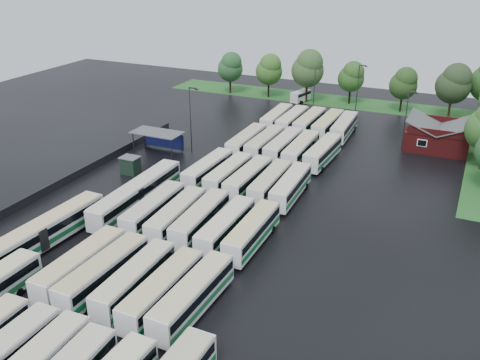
% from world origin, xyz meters
% --- Properties ---
extents(ground, '(160.00, 160.00, 0.00)m').
position_xyz_m(ground, '(0.00, 0.00, 0.00)').
color(ground, black).
rests_on(ground, ground).
extents(brick_building, '(10.07, 8.60, 5.39)m').
position_xyz_m(brick_building, '(24.00, 42.77, 1.87)').
color(brick_building, maroon).
rests_on(brick_building, ground).
extents(wash_shed, '(8.20, 4.20, 3.58)m').
position_xyz_m(wash_shed, '(-17.20, 22.02, 2.99)').
color(wash_shed, '#2D2D30').
rests_on(wash_shed, ground).
extents(utility_hut, '(2.70, 2.20, 2.62)m').
position_xyz_m(utility_hut, '(-16.20, 12.60, 1.32)').
color(utility_hut, black).
rests_on(utility_hut, ground).
extents(grass_strip_north, '(80.00, 10.00, 0.01)m').
position_xyz_m(grass_strip_north, '(2.00, 64.80, 0.01)').
color(grass_strip_north, '#225D20').
rests_on(grass_strip_north, ground).
extents(west_fence, '(0.10, 50.00, 1.20)m').
position_xyz_m(west_fence, '(-22.20, 8.00, 0.60)').
color(west_fence, '#2D2D30').
rests_on(west_fence, ground).
extents(bus_r1c0, '(2.58, 11.82, 3.29)m').
position_xyz_m(bus_r1c0, '(-4.30, -12.47, 1.81)').
color(bus_r1c0, white).
rests_on(bus_r1c0, ground).
extents(bus_r1c1, '(2.78, 11.86, 3.29)m').
position_xyz_m(bus_r1c1, '(-1.40, -12.60, 1.81)').
color(bus_r1c1, white).
rests_on(bus_r1c1, ground).
extents(bus_r1c2, '(2.66, 11.42, 3.17)m').
position_xyz_m(bus_r1c2, '(2.04, -12.25, 1.74)').
color(bus_r1c2, white).
rests_on(bus_r1c2, ground).
extents(bus_r1c3, '(2.56, 11.56, 3.21)m').
position_xyz_m(bus_r1c3, '(5.39, -12.61, 1.77)').
color(bus_r1c3, white).
rests_on(bus_r1c3, ground).
extents(bus_r1c4, '(2.76, 11.84, 3.28)m').
position_xyz_m(bus_r1c4, '(8.43, -12.28, 1.80)').
color(bus_r1c4, white).
rests_on(bus_r1c4, ground).
extents(bus_r2c0, '(2.86, 11.65, 3.22)m').
position_xyz_m(bus_r2c0, '(-4.56, 1.11, 1.77)').
color(bus_r2c0, white).
rests_on(bus_r2c0, ground).
extents(bus_r2c1, '(3.00, 11.55, 3.18)m').
position_xyz_m(bus_r2c1, '(-1.17, 0.90, 1.75)').
color(bus_r2c1, white).
rests_on(bus_r2c1, ground).
extents(bus_r2c2, '(3.02, 11.75, 3.24)m').
position_xyz_m(bus_r2c2, '(1.82, 1.30, 1.78)').
color(bus_r2c2, white).
rests_on(bus_r2c2, ground).
extents(bus_r2c3, '(2.50, 11.41, 3.17)m').
position_xyz_m(bus_r2c3, '(5.32, 0.94, 1.74)').
color(bus_r2c3, white).
rests_on(bus_r2c3, ground).
extents(bus_r2c4, '(2.56, 11.46, 3.18)m').
position_xyz_m(bus_r2c4, '(8.55, 1.03, 1.75)').
color(bus_r2c4, white).
rests_on(bus_r2c4, ground).
extents(bus_r3c0, '(2.60, 11.39, 3.16)m').
position_xyz_m(bus_r3c0, '(-4.46, 15.06, 1.74)').
color(bus_r3c0, white).
rests_on(bus_r3c0, ground).
extents(bus_r3c1, '(2.48, 11.26, 3.13)m').
position_xyz_m(bus_r3c1, '(-1.07, 14.82, 1.72)').
color(bus_r3c1, white).
rests_on(bus_r3c1, ground).
extents(bus_r3c2, '(2.63, 11.51, 3.19)m').
position_xyz_m(bus_r3c2, '(2.13, 14.51, 1.76)').
color(bus_r3c2, white).
rests_on(bus_r3c2, ground).
extents(bus_r3c3, '(2.65, 11.35, 3.15)m').
position_xyz_m(bus_r3c3, '(5.38, 14.49, 1.73)').
color(bus_r3c3, white).
rests_on(bus_r3c3, ground).
extents(bus_r3c4, '(2.81, 11.44, 3.16)m').
position_xyz_m(bus_r3c4, '(8.31, 14.47, 1.74)').
color(bus_r3c4, white).
rests_on(bus_r3c4, ground).
extents(bus_r4c0, '(2.63, 11.71, 3.25)m').
position_xyz_m(bus_r4c0, '(-4.24, 28.16, 1.79)').
color(bus_r4c0, white).
rests_on(bus_r4c0, ground).
extents(bus_r4c1, '(2.56, 11.60, 3.22)m').
position_xyz_m(bus_r4c1, '(-1.19, 28.64, 1.77)').
color(bus_r4c1, white).
rests_on(bus_r4c1, ground).
extents(bus_r4c2, '(2.60, 11.77, 3.27)m').
position_xyz_m(bus_r4c2, '(1.96, 28.71, 1.80)').
color(bus_r4c2, white).
rests_on(bus_r4c2, ground).
extents(bus_r4c3, '(2.70, 11.93, 3.31)m').
position_xyz_m(bus_r4c3, '(5.12, 28.05, 1.82)').
color(bus_r4c3, white).
rests_on(bus_r4c3, ground).
extents(bus_r4c4, '(2.90, 11.71, 3.24)m').
position_xyz_m(bus_r4c4, '(8.54, 28.53, 1.78)').
color(bus_r4c4, white).
rests_on(bus_r4c4, ground).
extents(bus_r5c0, '(2.76, 11.55, 3.20)m').
position_xyz_m(bus_r5c0, '(-4.42, 42.19, 1.76)').
color(bus_r5c0, white).
rests_on(bus_r5c0, ground).
extents(bus_r5c1, '(2.47, 11.54, 3.21)m').
position_xyz_m(bus_r5c1, '(-1.34, 42.14, 1.77)').
color(bus_r5c1, white).
rests_on(bus_r5c1, ground).
extents(bus_r5c2, '(2.62, 11.73, 3.26)m').
position_xyz_m(bus_r5c2, '(1.91, 42.28, 1.79)').
color(bus_r5c2, white).
rests_on(bus_r5c2, ground).
extents(bus_r5c3, '(2.71, 11.79, 3.27)m').
position_xyz_m(bus_r5c3, '(5.35, 42.30, 1.80)').
color(bus_r5c3, white).
rests_on(bus_r5c3, ground).
extents(bus_r5c4, '(2.83, 11.62, 3.22)m').
position_xyz_m(bus_r5c4, '(8.31, 42.27, 1.77)').
color(bus_r5c4, white).
rests_on(bus_r5c4, ground).
extents(artic_bus_west_b, '(2.85, 17.91, 3.31)m').
position_xyz_m(artic_bus_west_b, '(-8.91, 3.90, 1.84)').
color(artic_bus_west_b, white).
rests_on(artic_bus_west_b, ground).
extents(artic_bus_west_c, '(3.20, 17.90, 3.31)m').
position_xyz_m(artic_bus_west_c, '(-12.42, -9.34, 1.83)').
color(artic_bus_west_c, white).
rests_on(artic_bus_west_c, ground).
extents(minibus, '(3.23, 5.66, 2.33)m').
position_xyz_m(minibus, '(-6.15, 61.20, 1.29)').
color(minibus, white).
rests_on(minibus, ground).
extents(tree_north_0, '(5.72, 5.72, 9.47)m').
position_xyz_m(tree_north_0, '(-23.05, 61.32, 6.09)').
color(tree_north_0, black).
rests_on(tree_north_0, ground).
extents(tree_north_1, '(5.87, 5.87, 9.72)m').
position_xyz_m(tree_north_1, '(-13.78, 61.72, 6.25)').
color(tree_north_1, black).
rests_on(tree_north_1, ground).
extents(tree_north_2, '(6.89, 6.89, 11.41)m').
position_xyz_m(tree_north_2, '(-4.83, 61.43, 7.34)').
color(tree_north_2, black).
rests_on(tree_north_2, ground).
extents(tree_north_3, '(5.55, 5.55, 9.19)m').
position_xyz_m(tree_north_3, '(4.00, 63.90, 5.91)').
color(tree_north_3, black).
rests_on(tree_north_3, ground).
extents(tree_north_4, '(5.58, 5.58, 9.24)m').
position_xyz_m(tree_north_4, '(14.98, 62.27, 5.94)').
color(tree_north_4, black).
rests_on(tree_north_4, ground).
extents(tree_north_5, '(6.66, 6.66, 11.03)m').
position_xyz_m(tree_north_5, '(24.36, 61.16, 7.10)').
color(tree_north_5, '#372813').
rests_on(tree_north_5, ground).
extents(lamp_post_ne, '(1.54, 0.30, 10.01)m').
position_xyz_m(lamp_post_ne, '(18.98, 39.60, 5.81)').
color(lamp_post_ne, '#2D2D30').
rests_on(lamp_post_ne, ground).
extents(lamp_post_nw, '(1.66, 0.32, 10.76)m').
position_xyz_m(lamp_post_nw, '(-12.48, 24.65, 6.25)').
color(lamp_post_nw, '#2D2D30').
rests_on(lamp_post_nw, ground).
extents(lamp_post_back_w, '(1.40, 0.27, 9.09)m').
position_xyz_m(lamp_post_back_w, '(-0.86, 53.73, 5.28)').
color(lamp_post_back_w, '#2D2D30').
rests_on(lamp_post_back_w, ground).
extents(lamp_post_back_e, '(1.61, 0.31, 10.47)m').
position_xyz_m(lamp_post_back_e, '(7.60, 54.34, 6.08)').
color(lamp_post_back_e, '#2D2D30').
rests_on(lamp_post_back_e, ground).
extents(puddle_0, '(5.81, 5.81, 0.01)m').
position_xyz_m(puddle_0, '(-1.75, -21.62, 0.00)').
color(puddle_0, black).
rests_on(puddle_0, ground).
extents(puddle_2, '(7.05, 7.05, 0.01)m').
position_xyz_m(puddle_2, '(-9.21, 1.55, 0.00)').
color(puddle_2, black).
rests_on(puddle_2, ground).
extents(puddle_3, '(3.08, 3.08, 0.01)m').
position_xyz_m(puddle_3, '(5.34, -2.28, 0.00)').
color(puddle_3, black).
rests_on(puddle_3, ground).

